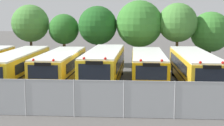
# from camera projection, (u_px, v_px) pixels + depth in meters

# --- Properties ---
(ground_plane) EXTENTS (160.00, 160.00, 0.00)m
(ground_plane) POSITION_uv_depth(u_px,v_px,m) (82.00, 82.00, 26.50)
(ground_plane) COLOR #514F4C
(school_bus_1) EXTENTS (2.59, 11.52, 2.53)m
(school_bus_1) POSITION_uv_depth(u_px,v_px,m) (18.00, 65.00, 26.58)
(school_bus_1) COLOR yellow
(school_bus_1) RESTS_ON ground_plane
(school_bus_2) EXTENTS (2.64, 10.11, 2.52)m
(school_bus_2) POSITION_uv_depth(u_px,v_px,m) (61.00, 65.00, 26.58)
(school_bus_2) COLOR yellow
(school_bus_2) RESTS_ON ground_plane
(school_bus_3) EXTENTS (2.81, 10.87, 2.74)m
(school_bus_3) POSITION_uv_depth(u_px,v_px,m) (104.00, 65.00, 26.06)
(school_bus_3) COLOR yellow
(school_bus_3) RESTS_ON ground_plane
(school_bus_4) EXTENTS (2.58, 9.87, 2.54)m
(school_bus_4) POSITION_uv_depth(u_px,v_px,m) (148.00, 66.00, 26.11)
(school_bus_4) COLOR #EAA80C
(school_bus_4) RESTS_ON ground_plane
(school_bus_5) EXTENTS (2.65, 11.32, 2.60)m
(school_bus_5) POSITION_uv_depth(u_px,v_px,m) (194.00, 67.00, 25.48)
(school_bus_5) COLOR yellow
(school_bus_5) RESTS_ON ground_plane
(tree_1) EXTENTS (4.15, 4.15, 6.52)m
(tree_1) POSITION_uv_depth(u_px,v_px,m) (31.00, 23.00, 36.67)
(tree_1) COLOR #4C3823
(tree_1) RESTS_ON ground_plane
(tree_2) EXTENTS (3.31, 3.31, 5.49)m
(tree_2) POSITION_uv_depth(u_px,v_px,m) (64.00, 29.00, 35.97)
(tree_2) COLOR #4C3823
(tree_2) RESTS_ON ground_plane
(tree_3) EXTENTS (4.10, 4.10, 6.33)m
(tree_3) POSITION_uv_depth(u_px,v_px,m) (96.00, 26.00, 34.78)
(tree_3) COLOR #4C3823
(tree_3) RESTS_ON ground_plane
(tree_4) EXTENTS (4.83, 4.83, 6.88)m
(tree_4) POSITION_uv_depth(u_px,v_px,m) (139.00, 24.00, 33.93)
(tree_4) COLOR #4C3823
(tree_4) RESTS_ON ground_plane
(tree_5) EXTENTS (3.98, 3.98, 6.59)m
(tree_5) POSITION_uv_depth(u_px,v_px,m) (178.00, 22.00, 33.41)
(tree_5) COLOR #4C3823
(tree_5) RESTS_ON ground_plane
(tree_6) EXTENTS (4.18, 4.18, 5.72)m
(tree_6) POSITION_uv_depth(u_px,v_px,m) (209.00, 32.00, 34.09)
(tree_6) COLOR #4C3823
(tree_6) RESTS_ON ground_plane
(chainlink_fence) EXTENTS (23.86, 0.07, 2.02)m
(chainlink_fence) POSITION_uv_depth(u_px,v_px,m) (50.00, 97.00, 17.51)
(chainlink_fence) COLOR #9EA0A3
(chainlink_fence) RESTS_ON ground_plane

